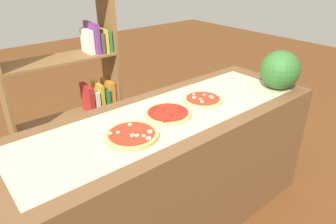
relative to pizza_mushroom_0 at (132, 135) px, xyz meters
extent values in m
plane|color=brown|center=(0.32, 0.08, -0.89)|extent=(12.00, 12.00, 0.00)
cube|color=brown|center=(0.32, 0.08, -0.45)|extent=(2.16, 0.74, 0.88)
cube|color=beige|center=(0.32, 0.08, -0.01)|extent=(1.89, 0.55, 0.00)
cylinder|color=tan|center=(0.00, 0.00, 0.00)|extent=(0.29, 0.29, 0.02)
cylinder|color=red|center=(0.00, 0.00, 0.01)|extent=(0.25, 0.25, 0.00)
cylinder|color=#C6B28E|center=(0.03, -0.07, 0.01)|extent=(0.02, 0.02, 0.01)
cylinder|color=#C6B28E|center=(-0.05, 0.05, 0.01)|extent=(0.02, 0.02, 0.01)
cylinder|color=#C6B28E|center=(0.01, -0.04, 0.01)|extent=(0.02, 0.02, 0.01)
cylinder|color=#C6B28E|center=(-0.01, -0.03, 0.01)|extent=(0.03, 0.03, 0.01)
cylinder|color=#C6B28E|center=(-0.09, 0.07, 0.01)|extent=(0.02, 0.02, 0.01)
cylinder|color=#C6B28E|center=(0.04, 0.08, 0.01)|extent=(0.02, 0.02, 0.01)
cylinder|color=#C6B28E|center=(0.08, -0.05, 0.01)|extent=(0.03, 0.03, 0.01)
cylinder|color=#C6B28E|center=(0.04, -0.10, 0.01)|extent=(0.03, 0.03, 0.01)
cylinder|color=#DBB26B|center=(0.32, 0.07, 0.00)|extent=(0.29, 0.29, 0.02)
cylinder|color=#AD2314|center=(0.32, 0.07, 0.01)|extent=(0.25, 0.25, 0.00)
cylinder|color=maroon|center=(0.22, 0.12, 0.01)|extent=(0.03, 0.03, 0.00)
cylinder|color=maroon|center=(0.27, 0.16, 0.01)|extent=(0.03, 0.03, 0.00)
cylinder|color=maroon|center=(0.23, 0.00, 0.01)|extent=(0.04, 0.04, 0.00)
cylinder|color=maroon|center=(0.32, 0.13, 0.01)|extent=(0.04, 0.04, 0.00)
cylinder|color=maroon|center=(0.29, 0.18, 0.01)|extent=(0.03, 0.03, 0.00)
cylinder|color=maroon|center=(0.42, 0.06, 0.01)|extent=(0.03, 0.03, 0.00)
cylinder|color=maroon|center=(0.30, 0.03, 0.01)|extent=(0.03, 0.03, 0.00)
cylinder|color=maroon|center=(0.38, 0.04, 0.01)|extent=(0.03, 0.03, 0.00)
cylinder|color=maroon|center=(0.29, 0.10, 0.01)|extent=(0.03, 0.03, 0.00)
cylinder|color=maroon|center=(0.40, 0.08, 0.01)|extent=(0.03, 0.03, 0.00)
cylinder|color=#DBB26B|center=(0.63, 0.09, 0.00)|extent=(0.27, 0.27, 0.01)
cylinder|color=red|center=(0.63, 0.09, 0.00)|extent=(0.22, 0.22, 0.00)
cylinder|color=#C6B28E|center=(0.68, 0.05, 0.01)|extent=(0.03, 0.03, 0.01)
cylinder|color=#C6B28E|center=(0.67, 0.12, 0.01)|extent=(0.02, 0.02, 0.01)
cylinder|color=#C6B28E|center=(0.62, 0.17, 0.01)|extent=(0.02, 0.02, 0.01)
cylinder|color=#C6B28E|center=(0.58, 0.05, 0.01)|extent=(0.03, 0.03, 0.01)
cylinder|color=#C6B28E|center=(0.58, 0.13, 0.01)|extent=(0.03, 0.03, 0.01)
cylinder|color=#C6B28E|center=(0.60, 0.08, 0.01)|extent=(0.02, 0.02, 0.01)
cylinder|color=#C6B28E|center=(0.69, 0.07, 0.01)|extent=(0.03, 0.03, 0.01)
sphere|color=#2D6628|center=(1.21, -0.11, 0.13)|extent=(0.28, 0.28, 0.28)
cube|color=brown|center=(0.48, 1.06, -0.10)|extent=(0.03, 0.30, 1.58)
cube|color=brown|center=(-0.38, 1.09, -0.10)|extent=(0.03, 0.30, 1.58)
cube|color=brown|center=(0.05, 1.08, -0.89)|extent=(0.85, 0.33, 0.02)
cube|color=#753384|center=(0.44, 1.06, -0.75)|extent=(0.05, 0.22, 0.26)
cube|color=silver|center=(0.39, 1.07, -0.79)|extent=(0.04, 0.19, 0.17)
cube|color=#47423D|center=(0.35, 1.07, -0.75)|extent=(0.05, 0.24, 0.24)
cube|color=#B22823|center=(0.30, 1.07, -0.76)|extent=(0.05, 0.23, 0.23)
cube|color=#2D753D|center=(0.26, 1.07, -0.79)|extent=(0.04, 0.23, 0.17)
cube|color=#B22823|center=(0.23, 1.07, -0.79)|extent=(0.04, 0.20, 0.17)
cube|color=brown|center=(0.05, 1.08, -0.36)|extent=(0.85, 0.33, 0.02)
cube|color=orange|center=(0.44, 1.06, -0.23)|extent=(0.05, 0.20, 0.25)
cube|color=#2D753D|center=(0.39, 1.07, -0.26)|extent=(0.04, 0.23, 0.20)
cube|color=gold|center=(0.34, 1.07, -0.23)|extent=(0.04, 0.21, 0.25)
cube|color=silver|center=(0.30, 1.07, -0.26)|extent=(0.04, 0.21, 0.20)
cube|color=#B22823|center=(0.24, 1.07, -0.23)|extent=(0.05, 0.20, 0.25)
cube|color=brown|center=(0.05, 1.08, 0.16)|extent=(0.85, 0.33, 0.02)
cube|color=#2D753D|center=(0.45, 1.06, 0.25)|extent=(0.04, 0.24, 0.17)
cube|color=gold|center=(0.42, 1.06, 0.26)|extent=(0.03, 0.25, 0.19)
cube|color=#47423D|center=(0.38, 1.07, 0.25)|extent=(0.04, 0.25, 0.16)
cube|color=#753384|center=(0.35, 1.07, 0.28)|extent=(0.04, 0.23, 0.23)
cube|color=silver|center=(0.30, 1.07, 0.26)|extent=(0.05, 0.17, 0.19)
camera|label=1|loc=(-0.75, -1.21, 0.84)|focal=32.62mm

